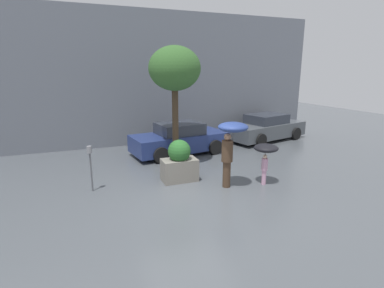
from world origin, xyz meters
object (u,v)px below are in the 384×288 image
object	(u,v)px
person_child	(266,151)
parked_car_near	(180,139)
parked_car_far	(266,128)
parking_meter	(90,159)
planter_box	(179,162)
person_adult	(231,139)
street_tree	(175,70)

from	to	relation	value
person_child	parked_car_near	size ratio (longest dim) A/B	0.30
parked_car_far	parking_meter	bearing A→B (deg)	99.58
planter_box	person_child	xyz separation A→B (m)	(2.34, -1.19, 0.42)
person_adult	parked_car_near	size ratio (longest dim) A/B	0.47
person_adult	parked_car_near	distance (m)	4.13
street_tree	parking_meter	world-z (taller)	street_tree
parking_meter	street_tree	bearing A→B (deg)	28.08
planter_box	street_tree	bearing A→B (deg)	75.69
person_adult	parked_car_far	distance (m)	6.77
planter_box	parked_car_far	size ratio (longest dim) A/B	0.30
person_child	parked_car_far	distance (m)	6.14
street_tree	parked_car_far	bearing A→B (deg)	21.37
person_adult	parked_car_far	size ratio (longest dim) A/B	0.44
person_child	street_tree	distance (m)	4.22
parked_car_near	parked_car_far	world-z (taller)	same
parking_meter	parked_car_near	bearing A→B (deg)	38.48
person_adult	parking_meter	xyz separation A→B (m)	(-3.85, 1.14, -0.53)
parked_car_far	person_child	bearing A→B (deg)	130.93
person_adult	parked_car_far	bearing A→B (deg)	66.90
parked_car_far	parking_meter	world-z (taller)	parking_meter
person_adult	parked_car_near	world-z (taller)	person_adult
person_adult	person_child	xyz separation A→B (m)	(1.12, -0.15, -0.45)
person_adult	person_child	size ratio (longest dim) A/B	1.58
person_adult	parking_meter	size ratio (longest dim) A/B	1.46
person_child	parking_meter	distance (m)	5.13
person_child	parking_meter	world-z (taller)	parking_meter
person_adult	street_tree	size ratio (longest dim) A/B	0.46
person_child	parked_car_far	xyz separation A→B (m)	(3.49, 5.04, -0.43)
parked_car_near	parking_meter	distance (m)	4.67
person_child	parked_car_far	size ratio (longest dim) A/B	0.28
planter_box	parked_car_far	bearing A→B (deg)	33.40
person_adult	parked_car_near	bearing A→B (deg)	113.20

